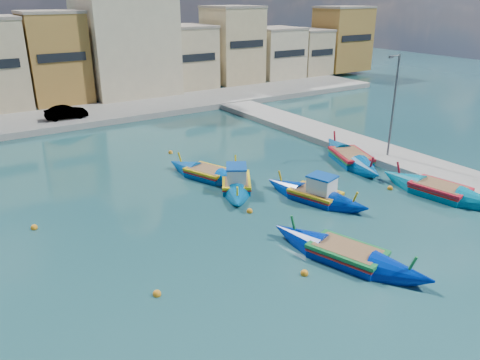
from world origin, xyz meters
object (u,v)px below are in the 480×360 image
object	(u,v)px
luzzu_blue_cabin	(316,195)
luzzu_cyan_mid	(351,159)
luzzu_turquoise_cabin	(236,183)
luzzu_blue_south	(347,256)
luzzu_cyan_south	(439,192)
church_block	(124,26)
luzzu_green	(208,174)
quay_street_lamp	(393,105)

from	to	relation	value
luzzu_blue_cabin	luzzu_cyan_mid	size ratio (longest dim) A/B	0.82
luzzu_turquoise_cabin	luzzu_cyan_mid	distance (m)	10.01
luzzu_blue_south	luzzu_cyan_south	distance (m)	10.82
church_block	luzzu_green	xyz separation A→B (m)	(-5.67, -29.44, -8.16)
luzzu_turquoise_cabin	luzzu_green	size ratio (longest dim) A/B	1.04
luzzu_blue_cabin	luzzu_cyan_south	bearing A→B (deg)	-28.32
quay_street_lamp	luzzu_blue_south	xyz separation A→B (m)	(-13.01, -8.61, -4.08)
quay_street_lamp	luzzu_green	xyz separation A→B (m)	(-13.12, 4.56, -4.09)
luzzu_blue_south	luzzu_blue_cabin	bearing A→B (deg)	60.03
church_block	luzzu_green	distance (m)	31.08
luzzu_blue_cabin	quay_street_lamp	bearing A→B (deg)	14.68
quay_street_lamp	luzzu_cyan_mid	size ratio (longest dim) A/B	0.86
luzzu_turquoise_cabin	luzzu_cyan_south	distance (m)	12.95
luzzu_blue_cabin	luzzu_cyan_south	xyz separation A→B (m)	(7.03, -3.79, -0.05)
church_block	luzzu_green	world-z (taller)	church_block
luzzu_turquoise_cabin	luzzu_cyan_south	xyz separation A→B (m)	(10.00, -8.23, -0.04)
luzzu_blue_cabin	luzzu_green	size ratio (longest dim) A/B	1.02
church_block	luzzu_green	size ratio (longest dim) A/B	2.56
quay_street_lamp	luzzu_green	distance (m)	14.47
luzzu_blue_cabin	luzzu_blue_south	world-z (taller)	luzzu_blue_cabin
luzzu_turquoise_cabin	luzzu_cyan_mid	bearing A→B (deg)	-3.38
quay_street_lamp	luzzu_blue_south	size ratio (longest dim) A/B	0.91
quay_street_lamp	luzzu_blue_cabin	xyz separation A→B (m)	(-9.48, -2.48, -4.01)
luzzu_turquoise_cabin	luzzu_cyan_mid	xyz separation A→B (m)	(10.00, -0.59, -0.03)
luzzu_green	luzzu_cyan_south	distance (m)	15.20
quay_street_lamp	luzzu_blue_south	bearing A→B (deg)	-146.50
luzzu_blue_cabin	luzzu_blue_south	size ratio (longest dim) A/B	0.87
luzzu_green	luzzu_blue_south	world-z (taller)	luzzu_blue_south
church_block	luzzu_blue_cabin	xyz separation A→B (m)	(-2.03, -36.48, -8.09)
church_block	luzzu_cyan_mid	size ratio (longest dim) A/B	2.06
quay_street_lamp	luzzu_turquoise_cabin	size ratio (longest dim) A/B	1.03
quay_street_lamp	luzzu_blue_south	world-z (taller)	quay_street_lamp
luzzu_green	luzzu_cyan_mid	bearing A→B (deg)	-16.63
luzzu_blue_south	luzzu_cyan_south	xyz separation A→B (m)	(10.57, 2.34, 0.02)
quay_street_lamp	luzzu_turquoise_cabin	bearing A→B (deg)	171.05
luzzu_green	quay_street_lamp	bearing A→B (deg)	-19.16
luzzu_cyan_south	luzzu_blue_south	bearing A→B (deg)	-167.52
church_block	quay_street_lamp	world-z (taller)	church_block
luzzu_turquoise_cabin	luzzu_green	bearing A→B (deg)	104.56
luzzu_cyan_mid	luzzu_green	xyz separation A→B (m)	(-10.67, 3.19, -0.04)
luzzu_cyan_mid	luzzu_green	bearing A→B (deg)	163.37
church_block	luzzu_turquoise_cabin	xyz separation A→B (m)	(-5.00, -32.04, -8.09)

